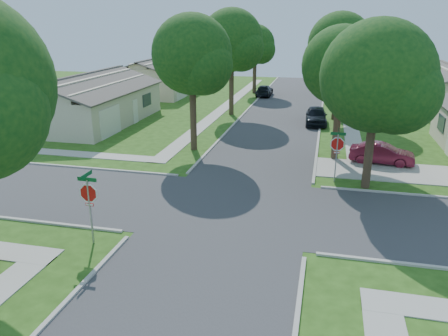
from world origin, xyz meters
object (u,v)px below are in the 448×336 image
Objects in this scene: tree_w_near at (193,58)px; car_curb_west at (264,91)px; car_curb_east at (316,116)px; tree_ne_corner at (378,82)px; stop_sign_sw at (89,196)px; house_nw_far at (160,80)px; house_nw_near at (89,105)px; tree_e_near at (342,69)px; tree_w_far at (256,46)px; tree_e_mid at (340,47)px; stop_sign_ne at (337,146)px; car_driveway at (382,154)px; tree_w_mid at (232,43)px; tree_e_far at (338,43)px.

tree_w_near is 23.90m from car_curb_west.
tree_w_near is 13.60m from car_curb_east.
tree_ne_corner reaches higher than car_curb_east.
stop_sign_sw is 38.40m from house_nw_far.
tree_ne_corner is (11.00, -4.80, -0.52)m from tree_w_near.
house_nw_near is at bearing 154.23° from tree_ne_corner.
tree_ne_corner is at bearing -71.47° from tree_e_near.
tree_w_near reaches higher than tree_ne_corner.
tree_w_far is 0.59× the size of house_nw_far.
tree_e_mid is at bearing 69.80° from stop_sign_sw.
tree_w_near is at bearing 155.26° from stop_sign_ne.
tree_w_far is 31.77m from tree_ne_corner.
tree_e_near reaches higher than house_nw_far.
tree_ne_corner reaches higher than stop_sign_sw.
tree_w_far is at bearing 59.18° from house_nw_near.
car_driveway is (23.52, -23.30, -0.88)m from house_nw_far.
car_curb_east is at bearing -16.20° from tree_w_mid.
tree_e_far reaches higher than tree_ne_corner.
stop_sign_ne is 23.12m from house_nw_near.
tree_w_mid reaches higher than car_driveway.
car_driveway is at bearing -45.32° from tree_w_mid.
stop_sign_sw is 18.20m from car_driveway.
car_driveway is (2.83, 4.00, -1.40)m from stop_sign_ne.
tree_w_mid is at bearing 27.90° from house_nw_near.
car_curb_west is (-7.95, -1.79, -5.36)m from tree_e_far.
house_nw_far is at bearing -174.47° from tree_e_far.
tree_e_mid reaches higher than stop_sign_sw.
stop_sign_sw is at bearing -90.23° from tree_w_near.
house_nw_far is at bearing 135.93° from tree_w_mid.
tree_w_near is 2.10× the size of car_curb_west.
stop_sign_sw is 0.36× the size of tree_e_near.
stop_sign_sw is 17.04m from tree_e_near.
car_driveway is at bearing 75.40° from tree_ne_corner.
tree_e_mid is (9.46, 25.71, 4.22)m from stop_sign_sw.
tree_w_mid is at bearing 128.05° from tree_e_near.
house_nw_near is (-20.74, 5.99, -4.13)m from tree_e_near.
house_nw_far is at bearing 127.16° from stop_sign_ne.
car_curb_east is (19.19, -13.27, -0.77)m from house_nw_far.
stop_sign_sw is 22.71m from house_nw_near.
tree_w_near is at bearing -27.83° from house_nw_near.
tree_e_far is (0.00, 25.00, 0.34)m from tree_e_near.
tree_e_near is at bearing 91.78° from car_driveway.
stop_sign_ne is at bearing 45.00° from stop_sign_sw.
car_curb_east is at bearing -95.81° from tree_e_far.
stop_sign_sw is 0.70× the size of car_curb_west.
stop_sign_ne is 0.68× the size of car_curb_east.
tree_w_near is 25.01m from tree_w_far.
car_curb_west is (1.44, 11.21, -5.87)m from tree_w_mid.
car_curb_west is (-6.40, 13.49, -0.12)m from car_curb_east.
tree_w_near is 13.63m from house_nw_near.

